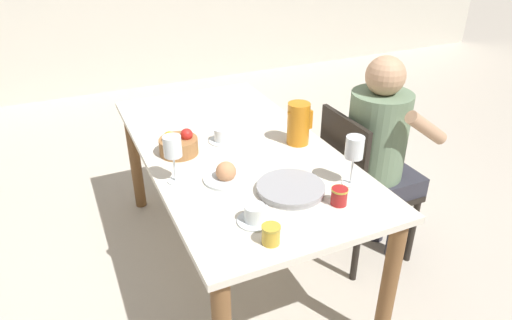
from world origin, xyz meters
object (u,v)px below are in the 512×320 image
at_px(serving_tray, 291,188).
at_px(red_pitcher, 298,123).
at_px(chair_person_side, 359,184).
at_px(bread_plate, 226,174).
at_px(wine_glass_water, 173,148).
at_px(teacup_near_person, 255,215).
at_px(fruit_bowl, 179,145).
at_px(jam_jar_amber, 271,234).
at_px(person_seated, 381,147).
at_px(wine_glass_juice, 354,150).
at_px(teacup_across, 222,136).
at_px(jam_jar_red, 339,196).

bearing_deg(serving_tray, red_pitcher, 57.32).
distance_m(chair_person_side, serving_tray, 0.69).
relative_size(chair_person_side, bread_plate, 4.42).
bearing_deg(chair_person_side, wine_glass_water, -90.42).
distance_m(teacup_near_person, fruit_bowl, 0.65).
relative_size(teacup_near_person, jam_jar_amber, 1.90).
xyz_separation_m(person_seated, wine_glass_juice, (-0.39, -0.29, 0.21)).
height_order(teacup_near_person, fruit_bowl, fruit_bowl).
bearing_deg(jam_jar_amber, fruit_bowl, 97.41).
bearing_deg(red_pitcher, teacup_across, 153.06).
xyz_separation_m(chair_person_side, red_pitcher, (-0.32, 0.11, 0.37)).
relative_size(red_pitcher, fruit_bowl, 1.14).
relative_size(red_pitcher, teacup_across, 1.56).
bearing_deg(red_pitcher, wine_glass_juice, -88.17).
bearing_deg(teacup_across, wine_glass_water, -138.87).
bearing_deg(jam_jar_amber, teacup_across, 80.94).
xyz_separation_m(chair_person_side, teacup_across, (-0.66, 0.29, 0.29)).
height_order(jam_jar_amber, jam_jar_red, same).
height_order(person_seated, red_pitcher, person_seated).
distance_m(red_pitcher, jam_jar_amber, 0.80).
relative_size(chair_person_side, serving_tray, 3.09).
relative_size(red_pitcher, teacup_near_person, 1.56).
bearing_deg(teacup_near_person, fruit_bowl, 98.99).
xyz_separation_m(teacup_across, serving_tray, (0.09, -0.56, -0.01)).
bearing_deg(person_seated, jam_jar_red, -53.11).
height_order(person_seated, wine_glass_juice, person_seated).
bearing_deg(teacup_across, red_pitcher, -26.94).
relative_size(chair_person_side, jam_jar_amber, 12.35).
relative_size(person_seated, teacup_near_person, 8.65).
height_order(serving_tray, fruit_bowl, fruit_bowl).
distance_m(chair_person_side, teacup_across, 0.78).
bearing_deg(red_pitcher, person_seated, -19.96).
distance_m(wine_glass_juice, jam_jar_amber, 0.54).
height_order(wine_glass_juice, serving_tray, wine_glass_juice).
distance_m(chair_person_side, wine_glass_water, 1.06).
bearing_deg(wine_glass_juice, person_seated, 36.14).
distance_m(serving_tray, jam_jar_red, 0.21).
bearing_deg(bread_plate, jam_jar_red, -46.60).
bearing_deg(red_pitcher, fruit_bowl, 166.60).
distance_m(teacup_near_person, jam_jar_red, 0.35).
xyz_separation_m(teacup_near_person, jam_jar_red, (0.35, -0.03, 0.01)).
distance_m(red_pitcher, wine_glass_water, 0.67).
bearing_deg(jam_jar_red, red_pitcher, 77.81).
distance_m(person_seated, wine_glass_juice, 0.53).
bearing_deg(person_seated, wine_glass_water, -92.22).
bearing_deg(fruit_bowl, teacup_near_person, -81.01).
xyz_separation_m(jam_jar_amber, fruit_bowl, (-0.10, 0.78, 0.01)).
bearing_deg(jam_jar_red, chair_person_side, 44.28).
xyz_separation_m(jam_jar_red, fruit_bowl, (-0.45, 0.68, 0.01)).
bearing_deg(fruit_bowl, wine_glass_water, -109.57).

